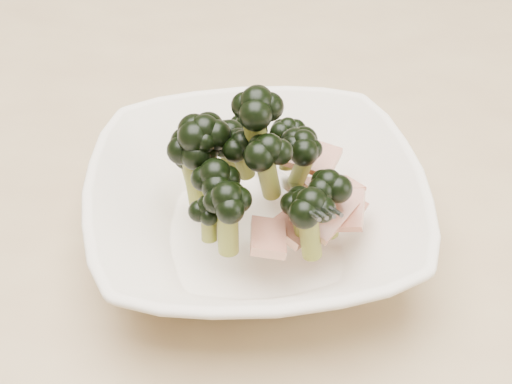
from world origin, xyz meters
TOP-DOWN VIEW (x-y plane):
  - dining_table at (0.00, 0.00)m, footprint 1.20×0.80m
  - broccoli_dish at (0.12, -0.07)m, footprint 0.31×0.31m

SIDE VIEW (x-z plane):
  - dining_table at x=0.00m, z-range 0.28..1.03m
  - broccoli_dish at x=0.12m, z-range 0.72..0.86m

